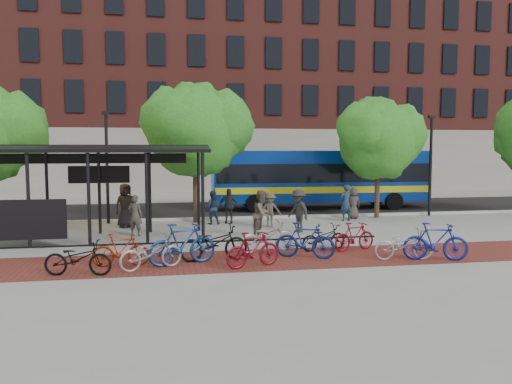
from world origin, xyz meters
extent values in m
plane|color=#9E9E99|center=(0.00, 0.00, 0.00)|extent=(160.00, 160.00, 0.00)
cube|color=black|center=(0.00, 8.00, 0.01)|extent=(160.00, 8.00, 0.01)
cube|color=#B7B7B2|center=(0.00, 4.00, 0.06)|extent=(160.00, 0.25, 0.12)
cube|color=maroon|center=(-2.00, -5.00, 0.00)|extent=(24.00, 3.00, 0.01)
cube|color=black|center=(-3.30, -4.10, 0.00)|extent=(12.00, 0.05, 0.95)
cube|color=maroon|center=(10.00, 26.00, 10.00)|extent=(55.00, 14.00, 20.00)
cube|color=#7A664C|center=(-16.00, 40.00, 15.00)|extent=(22.00, 22.00, 30.00)
cylinder|color=black|center=(-9.00, -1.85, 1.65)|extent=(0.12, 0.12, 3.30)
cylinder|color=black|center=(-9.00, 0.85, 1.65)|extent=(0.12, 0.12, 3.30)
cylinder|color=black|center=(-7.00, -1.85, 1.65)|extent=(0.12, 0.12, 3.30)
cylinder|color=black|center=(-7.00, 0.85, 1.65)|extent=(0.12, 0.12, 3.30)
cylinder|color=black|center=(-5.00, -1.85, 1.65)|extent=(0.12, 0.12, 3.30)
cylinder|color=black|center=(-5.00, 0.85, 1.65)|extent=(0.12, 0.12, 3.30)
cylinder|color=black|center=(-3.00, -1.85, 1.65)|extent=(0.12, 0.12, 3.30)
cylinder|color=black|center=(-3.00, 0.85, 1.65)|extent=(0.12, 0.12, 3.30)
cube|color=black|center=(-8.00, -1.20, 3.45)|extent=(10.60, 1.65, 0.29)
cube|color=black|center=(-8.00, 0.20, 3.45)|extent=(10.60, 1.65, 0.29)
cube|color=black|center=(-8.00, 0.90, 3.05)|extent=(9.00, 0.10, 0.40)
cube|color=black|center=(-7.00, 0.95, 2.40)|extent=(2.40, 0.12, 0.70)
cube|color=#FF7200|center=(-7.00, 1.03, 2.40)|extent=(2.20, 0.02, 0.55)
sphere|color=#25761F|center=(-11.00, 3.50, 4.28)|extent=(3.20, 3.20, 3.20)
cylinder|color=#382619|center=(-3.00, 3.30, 1.26)|extent=(0.24, 0.24, 2.52)
sphere|color=#25761F|center=(-3.00, 3.30, 4.20)|extent=(4.20, 4.20, 4.20)
sphere|color=#25761F|center=(-1.95, 3.50, 4.50)|extent=(3.36, 3.36, 3.36)
sphere|color=#25761F|center=(-3.84, 3.00, 4.60)|extent=(3.15, 3.15, 3.15)
sphere|color=#25761F|center=(-2.90, 3.70, 5.00)|extent=(2.94, 2.94, 2.94)
cylinder|color=#382619|center=(6.00, 3.30, 1.14)|extent=(0.24, 0.24, 2.27)
sphere|color=#25761F|center=(6.00, 3.30, 3.79)|extent=(3.80, 3.80, 3.80)
sphere|color=#25761F|center=(6.95, 3.50, 4.09)|extent=(3.04, 3.04, 3.04)
sphere|color=#25761F|center=(5.24, 3.00, 4.20)|extent=(2.85, 2.85, 2.85)
sphere|color=#25761F|center=(6.10, 3.70, 4.59)|extent=(2.66, 2.66, 2.66)
cylinder|color=black|center=(-7.00, 3.60, 2.50)|extent=(0.14, 0.14, 5.00)
cube|color=black|center=(-7.00, 3.60, 5.05)|extent=(0.35, 0.20, 0.15)
cylinder|color=black|center=(9.00, 3.60, 2.50)|extent=(0.14, 0.14, 5.00)
cube|color=black|center=(9.00, 3.60, 5.05)|extent=(0.35, 0.20, 0.15)
cube|color=navy|center=(4.32, 7.49, 1.87)|extent=(12.38, 3.01, 2.82)
cube|color=black|center=(4.32, 7.49, 2.10)|extent=(12.13, 3.04, 1.03)
cube|color=yellow|center=(4.32, 7.49, 1.18)|extent=(12.25, 3.05, 0.36)
cube|color=navy|center=(4.32, 7.49, 3.23)|extent=(12.12, 2.73, 0.18)
cylinder|color=black|center=(0.34, 6.26, 0.49)|extent=(0.99, 0.31, 0.98)
cylinder|color=black|center=(0.42, 8.93, 0.49)|extent=(0.99, 0.31, 0.98)
cylinder|color=black|center=(8.22, 6.04, 0.49)|extent=(0.99, 0.31, 0.98)
cylinder|color=black|center=(8.29, 8.71, 0.49)|extent=(0.99, 0.31, 0.98)
imported|color=black|center=(-6.67, -6.10, 0.48)|extent=(1.92, 0.95, 0.96)
imported|color=maroon|center=(-5.63, -5.19, 0.49)|extent=(1.66, 0.50, 0.99)
imported|color=gray|center=(-4.74, -5.69, 0.49)|extent=(1.98, 1.35, 0.99)
imported|color=navy|center=(-3.84, -5.30, 0.63)|extent=(2.17, 1.24, 1.26)
imported|color=black|center=(-2.88, -4.92, 0.56)|extent=(2.20, 1.01, 1.11)
imported|color=maroon|center=(-1.83, -5.97, 0.53)|extent=(1.82, 1.06, 1.05)
imported|color=#A4A5A7|center=(-1.02, -3.90, 0.52)|extent=(2.09, 1.26, 1.04)
imported|color=navy|center=(-0.01, -5.05, 0.57)|extent=(1.94, 1.27, 1.13)
imported|color=black|center=(0.93, -3.98, 0.44)|extent=(1.78, 1.02, 0.89)
imported|color=maroon|center=(1.95, -4.20, 0.49)|extent=(1.68, 0.91, 0.97)
imported|color=gray|center=(2.93, -5.82, 0.49)|extent=(1.90, 0.83, 0.97)
imported|color=navy|center=(3.86, -6.05, 0.59)|extent=(2.04, 1.09, 1.18)
imported|color=black|center=(-6.11, 2.26, 0.97)|extent=(1.12, 0.99, 1.93)
imported|color=#473F39|center=(-5.55, 0.00, 0.81)|extent=(0.69, 0.56, 1.63)
imported|color=#1F284A|center=(-2.29, 2.56, 0.76)|extent=(0.78, 0.63, 1.53)
imported|color=#4C4238|center=(0.15, 1.29, 0.76)|extent=(1.03, 0.65, 1.52)
imported|color=#292929|center=(-1.52, 2.74, 0.80)|extent=(1.00, 0.57, 1.61)
imported|color=#443936|center=(4.69, 3.10, 0.76)|extent=(0.78, 0.55, 1.52)
imported|color=#1E3246|center=(4.09, 2.54, 0.87)|extent=(0.73, 0.59, 1.74)
imported|color=brown|center=(-0.68, -1.21, 0.92)|extent=(1.08, 1.13, 1.84)
imported|color=#292929|center=(1.02, -0.26, 0.89)|extent=(1.10, 1.32, 1.78)
camera|label=1|loc=(-4.19, -20.03, 3.45)|focal=35.00mm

